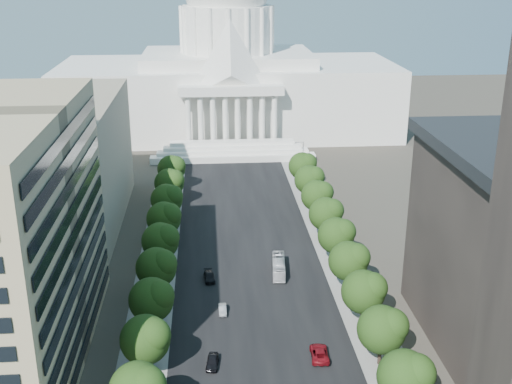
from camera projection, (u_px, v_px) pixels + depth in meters
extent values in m
cube|color=black|center=(244.00, 231.00, 149.86)|extent=(30.00, 260.00, 0.01)
cube|color=gray|center=(162.00, 234.00, 148.47)|extent=(8.00, 260.00, 0.02)
cube|color=gray|center=(324.00, 229.00, 151.25)|extent=(8.00, 260.00, 0.02)
cube|color=white|center=(228.00, 98.00, 234.74)|extent=(120.00, 50.00, 25.00)
cube|color=white|center=(228.00, 58.00, 229.83)|extent=(60.00, 40.00, 4.00)
cube|color=white|center=(231.00, 90.00, 206.71)|extent=(34.00, 8.00, 3.00)
cylinder|color=white|center=(227.00, 29.00, 226.45)|extent=(32.00, 32.00, 16.00)
cube|color=gray|center=(37.00, 162.00, 150.66)|extent=(38.00, 52.00, 30.00)
cylinder|color=#33261C|center=(147.00, 366.00, 97.39)|extent=(0.56, 0.56, 2.94)
sphere|color=black|center=(145.00, 339.00, 95.80)|extent=(7.60, 7.60, 7.60)
sphere|color=black|center=(153.00, 335.00, 94.80)|extent=(5.32, 5.32, 5.32)
cylinder|color=#33261C|center=(153.00, 324.00, 108.65)|extent=(0.56, 0.56, 2.94)
sphere|color=black|center=(151.00, 300.00, 107.06)|extent=(7.60, 7.60, 7.60)
sphere|color=black|center=(159.00, 296.00, 106.05)|extent=(5.32, 5.32, 5.32)
cylinder|color=#33261C|center=(157.00, 290.00, 119.90)|extent=(0.56, 0.56, 2.94)
sphere|color=black|center=(156.00, 268.00, 118.31)|extent=(7.60, 7.60, 7.60)
sphere|color=black|center=(163.00, 264.00, 117.31)|extent=(5.32, 5.32, 5.32)
cylinder|color=#33261C|center=(161.00, 262.00, 131.16)|extent=(0.56, 0.56, 2.94)
sphere|color=black|center=(160.00, 241.00, 129.57)|extent=(7.60, 7.60, 7.60)
sphere|color=black|center=(166.00, 237.00, 128.57)|extent=(5.32, 5.32, 5.32)
cylinder|color=#33261C|center=(165.00, 238.00, 142.42)|extent=(0.56, 0.56, 2.94)
sphere|color=black|center=(164.00, 219.00, 140.83)|extent=(7.60, 7.60, 7.60)
sphere|color=black|center=(169.00, 215.00, 139.83)|extent=(5.32, 5.32, 5.32)
cylinder|color=#33261C|center=(167.00, 218.00, 153.68)|extent=(0.56, 0.56, 2.94)
sphere|color=black|center=(167.00, 200.00, 152.08)|extent=(7.60, 7.60, 7.60)
sphere|color=black|center=(172.00, 196.00, 151.08)|extent=(5.32, 5.32, 5.32)
cylinder|color=#33261C|center=(170.00, 201.00, 164.93)|extent=(0.56, 0.56, 2.94)
sphere|color=black|center=(169.00, 183.00, 163.34)|extent=(7.60, 7.60, 7.60)
sphere|color=black|center=(174.00, 180.00, 162.34)|extent=(5.32, 5.32, 5.32)
cylinder|color=#33261C|center=(172.00, 185.00, 176.19)|extent=(0.56, 0.56, 2.94)
sphere|color=black|center=(171.00, 169.00, 174.60)|extent=(7.60, 7.60, 7.60)
sphere|color=black|center=(176.00, 166.00, 173.60)|extent=(5.32, 5.32, 5.32)
sphere|color=black|center=(404.00, 377.00, 87.17)|extent=(7.60, 7.60, 7.60)
sphere|color=black|center=(416.00, 373.00, 86.17)|extent=(5.32, 5.32, 5.32)
cylinder|color=#33261C|center=(379.00, 356.00, 100.02)|extent=(0.56, 0.56, 2.94)
sphere|color=black|center=(381.00, 329.00, 98.43)|extent=(7.60, 7.60, 7.60)
sphere|color=black|center=(392.00, 325.00, 97.42)|extent=(5.32, 5.32, 5.32)
cylinder|color=#33261C|center=(362.00, 316.00, 111.27)|extent=(0.56, 0.56, 2.94)
sphere|color=black|center=(363.00, 292.00, 109.68)|extent=(7.60, 7.60, 7.60)
sphere|color=black|center=(372.00, 288.00, 108.68)|extent=(5.32, 5.32, 5.32)
cylinder|color=#33261C|center=(347.00, 283.00, 122.53)|extent=(0.56, 0.56, 2.94)
sphere|color=black|center=(348.00, 261.00, 120.94)|extent=(7.60, 7.60, 7.60)
sphere|color=black|center=(356.00, 257.00, 119.94)|extent=(5.32, 5.32, 5.32)
cylinder|color=#33261C|center=(335.00, 256.00, 133.79)|extent=(0.56, 0.56, 2.94)
sphere|color=black|center=(336.00, 235.00, 132.20)|extent=(7.60, 7.60, 7.60)
sphere|color=black|center=(343.00, 232.00, 131.20)|extent=(5.32, 5.32, 5.32)
cylinder|color=#33261C|center=(325.00, 233.00, 145.05)|extent=(0.56, 0.56, 2.94)
sphere|color=black|center=(325.00, 214.00, 143.45)|extent=(7.60, 7.60, 7.60)
sphere|color=black|center=(332.00, 210.00, 142.45)|extent=(5.32, 5.32, 5.32)
cylinder|color=#33261C|center=(316.00, 214.00, 156.30)|extent=(0.56, 0.56, 2.94)
sphere|color=black|center=(317.00, 196.00, 154.71)|extent=(7.60, 7.60, 7.60)
sphere|color=black|center=(323.00, 192.00, 153.71)|extent=(5.32, 5.32, 5.32)
cylinder|color=#33261C|center=(308.00, 197.00, 167.56)|extent=(0.56, 0.56, 2.94)
sphere|color=black|center=(309.00, 180.00, 165.97)|extent=(7.60, 7.60, 7.60)
sphere|color=black|center=(315.00, 176.00, 164.97)|extent=(5.32, 5.32, 5.32)
cylinder|color=#33261C|center=(302.00, 182.00, 178.82)|extent=(0.56, 0.56, 2.94)
sphere|color=black|center=(302.00, 166.00, 177.23)|extent=(7.60, 7.60, 7.60)
sphere|color=black|center=(307.00, 163.00, 176.22)|extent=(5.32, 5.32, 5.32)
cylinder|color=gray|center=(398.00, 342.00, 98.24)|extent=(0.18, 0.18, 9.00)
cylinder|color=gray|center=(393.00, 318.00, 96.69)|extent=(2.40, 0.14, 0.14)
sphere|color=gray|center=(386.00, 318.00, 96.65)|extent=(0.44, 0.44, 0.44)
cylinder|color=gray|center=(361.00, 268.00, 121.69)|extent=(0.18, 0.18, 9.00)
cylinder|color=gray|center=(356.00, 248.00, 120.14)|extent=(2.40, 0.14, 0.14)
sphere|color=gray|center=(350.00, 249.00, 120.10)|extent=(0.44, 0.44, 0.44)
cylinder|color=gray|center=(335.00, 219.00, 145.14)|extent=(0.18, 0.18, 9.00)
cylinder|color=gray|center=(331.00, 201.00, 143.60)|extent=(2.40, 0.14, 0.14)
sphere|color=gray|center=(326.00, 202.00, 143.55)|extent=(0.44, 0.44, 0.44)
cylinder|color=gray|center=(317.00, 183.00, 168.59)|extent=(0.18, 0.18, 9.00)
cylinder|color=gray|center=(313.00, 168.00, 167.05)|extent=(2.40, 0.14, 0.14)
sphere|color=gray|center=(309.00, 168.00, 167.00)|extent=(0.44, 0.44, 0.44)
cylinder|color=gray|center=(303.00, 156.00, 192.04)|extent=(0.18, 0.18, 9.00)
cylinder|color=gray|center=(299.00, 142.00, 190.50)|extent=(2.40, 0.14, 0.14)
sphere|color=gray|center=(296.00, 143.00, 190.45)|extent=(0.44, 0.44, 0.44)
imported|color=black|center=(212.00, 362.00, 99.63)|extent=(2.33, 4.73, 1.55)
imported|color=#ACAEB4|center=(223.00, 310.00, 114.81)|extent=(1.39, 3.89, 1.28)
imported|color=maroon|center=(319.00, 353.00, 101.73)|extent=(3.05, 6.07, 1.65)
imported|color=black|center=(209.00, 277.00, 126.63)|extent=(2.48, 5.08, 1.42)
imported|color=silver|center=(279.00, 266.00, 129.36)|extent=(3.34, 10.50, 2.88)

